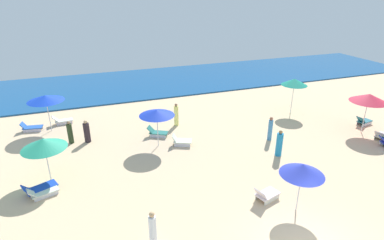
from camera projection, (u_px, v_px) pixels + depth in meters
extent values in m
cube|color=#164D87|center=(156.00, 81.00, 32.89)|extent=(60.00, 11.12, 0.12)
cube|color=#3847B8|center=(384.00, 140.00, 19.36)|extent=(0.57, 0.67, 0.44)
cylinder|color=silver|center=(49.00, 116.00, 21.24)|extent=(0.05, 0.05, 2.21)
cone|color=#1139C3|center=(45.00, 98.00, 20.73)|extent=(2.40, 2.40, 0.39)
cube|color=silver|center=(64.00, 123.00, 22.55)|extent=(1.10, 0.11, 0.23)
cube|color=silver|center=(64.00, 121.00, 22.97)|extent=(1.10, 0.11, 0.23)
cube|color=silver|center=(64.00, 120.00, 22.71)|extent=(1.26, 0.66, 0.06)
cube|color=silver|center=(55.00, 119.00, 22.42)|extent=(0.47, 0.58, 0.44)
cube|color=silver|center=(32.00, 131.00, 21.39)|extent=(1.13, 0.22, 0.23)
cube|color=silver|center=(34.00, 128.00, 21.87)|extent=(1.13, 0.22, 0.23)
cube|color=#295BB4|center=(33.00, 127.00, 21.57)|extent=(1.34, 0.81, 0.06)
cube|color=#295BB4|center=(23.00, 125.00, 21.40)|extent=(0.39, 0.63, 0.40)
cylinder|color=silver|center=(292.00, 99.00, 24.36)|extent=(0.05, 0.05, 2.30)
cone|color=#118168|center=(295.00, 82.00, 23.81)|extent=(1.99, 1.99, 0.51)
cylinder|color=silver|center=(48.00, 164.00, 15.78)|extent=(0.05, 0.05, 1.85)
cone|color=#269A75|center=(44.00, 143.00, 15.31)|extent=(2.21, 2.21, 0.53)
cube|color=silver|center=(44.00, 192.00, 14.96)|extent=(1.17, 0.52, 0.20)
cube|color=silver|center=(40.00, 187.00, 15.34)|extent=(1.17, 0.52, 0.20)
cube|color=#173EB9|center=(42.00, 187.00, 15.10)|extent=(1.54, 1.14, 0.06)
cube|color=#173EB9|center=(27.00, 190.00, 14.63)|extent=(0.59, 0.72, 0.40)
cube|color=silver|center=(47.00, 196.00, 14.68)|extent=(1.06, 0.37, 0.19)
cube|color=silver|center=(44.00, 191.00, 15.05)|extent=(1.06, 0.37, 0.19)
cube|color=silver|center=(45.00, 192.00, 14.82)|extent=(1.34, 0.93, 0.06)
cube|color=silver|center=(31.00, 193.00, 14.44)|extent=(0.51, 0.64, 0.36)
cylinder|color=silver|center=(364.00, 117.00, 21.07)|extent=(0.05, 0.05, 2.22)
cone|color=red|center=(369.00, 98.00, 20.53)|extent=(2.40, 2.40, 0.55)
cube|color=silver|center=(377.00, 136.00, 20.71)|extent=(0.96, 0.38, 0.20)
cube|color=silver|center=(382.00, 135.00, 20.47)|extent=(1.27, 0.99, 0.06)
cube|color=silver|center=(380.00, 135.00, 20.09)|extent=(0.54, 0.71, 0.42)
cube|color=silver|center=(367.00, 124.00, 22.43)|extent=(0.99, 0.20, 0.23)
cube|color=silver|center=(361.00, 122.00, 22.83)|extent=(0.99, 0.20, 0.23)
cube|color=#266775|center=(365.00, 121.00, 22.57)|extent=(1.18, 0.74, 0.06)
cube|color=#266775|center=(361.00, 120.00, 22.27)|extent=(0.52, 0.61, 0.46)
cylinder|color=silver|center=(158.00, 131.00, 19.16)|extent=(0.05, 0.05, 2.09)
cone|color=#1531B5|center=(157.00, 113.00, 18.68)|extent=(2.17, 2.17, 0.35)
cube|color=silver|center=(182.00, 145.00, 19.39)|extent=(0.94, 0.45, 0.26)
cube|color=silver|center=(183.00, 141.00, 19.91)|extent=(0.94, 0.45, 0.26)
cube|color=silver|center=(183.00, 141.00, 19.59)|extent=(1.29, 1.06, 0.06)
cube|color=silver|center=(175.00, 138.00, 19.54)|extent=(0.51, 0.69, 0.42)
cube|color=silver|center=(158.00, 136.00, 20.58)|extent=(0.96, 0.56, 0.24)
cube|color=silver|center=(160.00, 133.00, 21.04)|extent=(0.96, 0.56, 0.24)
cube|color=#287369|center=(159.00, 133.00, 20.75)|extent=(1.33, 1.10, 0.06)
cube|color=#287369|center=(151.00, 129.00, 20.76)|extent=(0.62, 0.69, 0.43)
cylinder|color=silver|center=(299.00, 193.00, 13.56)|extent=(0.05, 0.05, 1.88)
cone|color=#2C3BBC|center=(302.00, 169.00, 13.09)|extent=(1.90, 1.90, 0.51)
cube|color=silver|center=(272.00, 200.00, 14.40)|extent=(0.98, 0.32, 0.26)
cube|color=silver|center=(263.00, 194.00, 14.81)|extent=(0.98, 0.32, 0.26)
cube|color=silver|center=(268.00, 194.00, 14.54)|extent=(1.26, 0.95, 0.06)
cube|color=silver|center=(261.00, 194.00, 14.18)|extent=(0.48, 0.69, 0.47)
cylinder|color=#4484B9|center=(270.00, 130.00, 20.10)|extent=(0.40, 0.40, 1.40)
sphere|color=#9D6249|center=(271.00, 119.00, 19.78)|extent=(0.22, 0.22, 0.22)
cylinder|color=#2B2229|center=(87.00, 133.00, 19.86)|extent=(0.54, 0.54, 1.29)
sphere|color=tan|center=(85.00, 122.00, 19.57)|extent=(0.23, 0.23, 0.23)
cylinder|color=white|center=(153.00, 231.00, 11.74)|extent=(0.42, 0.42, 1.40)
sphere|color=tan|center=(152.00, 214.00, 11.43)|extent=(0.22, 0.22, 0.22)
cylinder|color=#E6E979|center=(176.00, 116.00, 22.25)|extent=(0.45, 0.45, 1.47)
sphere|color=#94694A|center=(176.00, 105.00, 21.92)|extent=(0.21, 0.21, 0.21)
cylinder|color=#283821|center=(70.00, 134.00, 19.71)|extent=(0.46, 0.46, 1.32)
sphere|color=#946F4F|center=(68.00, 123.00, 19.42)|extent=(0.20, 0.20, 0.20)
cylinder|color=#1F7FBB|center=(279.00, 145.00, 18.20)|extent=(0.53, 0.53, 1.43)
sphere|color=olive|center=(281.00, 132.00, 17.88)|extent=(0.22, 0.22, 0.22)
sphere|color=#DD3742|center=(149.00, 112.00, 24.37)|extent=(0.35, 0.35, 0.35)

